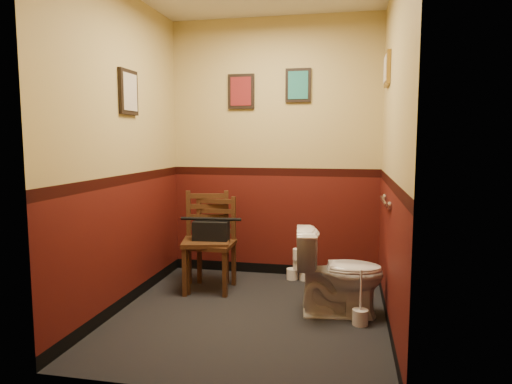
# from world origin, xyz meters

# --- Properties ---
(floor) EXTENTS (2.20, 2.40, 0.00)m
(floor) POSITION_xyz_m (0.00, 0.00, 0.00)
(floor) COLOR black
(floor) RESTS_ON ground
(wall_back) EXTENTS (2.20, 0.00, 2.70)m
(wall_back) POSITION_xyz_m (0.00, 1.20, 1.35)
(wall_back) COLOR #49120D
(wall_back) RESTS_ON ground
(wall_front) EXTENTS (2.20, 0.00, 2.70)m
(wall_front) POSITION_xyz_m (0.00, -1.20, 1.35)
(wall_front) COLOR #49120D
(wall_front) RESTS_ON ground
(wall_left) EXTENTS (0.00, 2.40, 2.70)m
(wall_left) POSITION_xyz_m (-1.10, 0.00, 1.35)
(wall_left) COLOR #49120D
(wall_left) RESTS_ON ground
(wall_right) EXTENTS (0.00, 2.40, 2.70)m
(wall_right) POSITION_xyz_m (1.10, 0.00, 1.35)
(wall_right) COLOR #49120D
(wall_right) RESTS_ON ground
(grab_bar) EXTENTS (0.05, 0.56, 0.06)m
(grab_bar) POSITION_xyz_m (1.07, 0.25, 0.95)
(grab_bar) COLOR silver
(grab_bar) RESTS_ON wall_right
(framed_print_back_a) EXTENTS (0.28, 0.04, 0.36)m
(framed_print_back_a) POSITION_xyz_m (-0.35, 1.18, 1.95)
(framed_print_back_a) COLOR black
(framed_print_back_a) RESTS_ON wall_back
(framed_print_back_b) EXTENTS (0.26, 0.04, 0.34)m
(framed_print_back_b) POSITION_xyz_m (0.25, 1.18, 2.00)
(framed_print_back_b) COLOR black
(framed_print_back_b) RESTS_ON wall_back
(framed_print_left) EXTENTS (0.04, 0.30, 0.38)m
(framed_print_left) POSITION_xyz_m (-1.08, 0.10, 1.85)
(framed_print_left) COLOR black
(framed_print_left) RESTS_ON wall_left
(framed_print_right) EXTENTS (0.04, 0.34, 0.28)m
(framed_print_right) POSITION_xyz_m (1.08, 0.60, 2.05)
(framed_print_right) COLOR olive
(framed_print_right) RESTS_ON wall_right
(toilet) EXTENTS (0.76, 0.48, 0.71)m
(toilet) POSITION_xyz_m (0.72, 0.16, 0.35)
(toilet) COLOR white
(toilet) RESTS_ON floor
(toilet_brush) EXTENTS (0.12, 0.12, 0.44)m
(toilet_brush) POSITION_xyz_m (0.89, -0.03, 0.07)
(toilet_brush) COLOR silver
(toilet_brush) RESTS_ON floor
(chair_left) EXTENTS (0.53, 0.53, 0.94)m
(chair_left) POSITION_xyz_m (-0.56, 0.59, 0.47)
(chair_left) COLOR #512E18
(chair_left) RESTS_ON floor
(chair_right) EXTENTS (0.42, 0.42, 0.89)m
(chair_right) POSITION_xyz_m (-0.50, 0.59, 0.45)
(chair_right) COLOR #512E18
(chair_right) RESTS_ON floor
(handbag) EXTENTS (0.35, 0.19, 0.24)m
(handbag) POSITION_xyz_m (-0.50, 0.55, 0.57)
(handbag) COLOR black
(handbag) RESTS_ON chair_right
(tp_stack) EXTENTS (0.26, 0.16, 0.33)m
(tp_stack) POSITION_xyz_m (0.29, 1.03, 0.14)
(tp_stack) COLOR silver
(tp_stack) RESTS_ON floor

